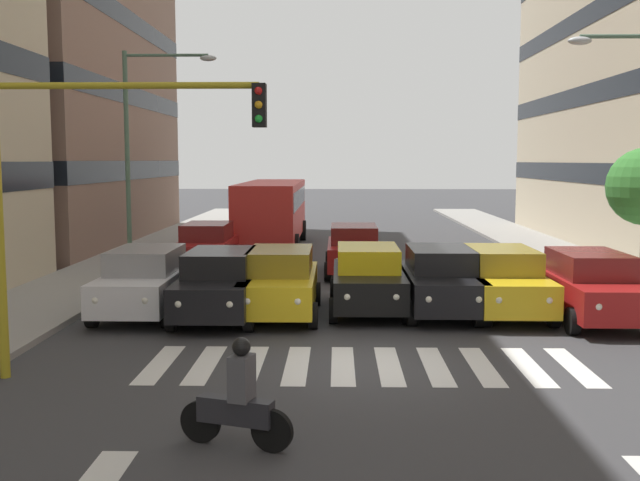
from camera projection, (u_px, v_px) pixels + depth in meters
ground_plane at (366, 365)px, 14.51m from camera, size 180.00×180.00×0.00m
crosswalk_markings at (366, 365)px, 14.51m from camera, size 8.55×2.80×0.01m
car_0 at (591, 286)px, 18.43m from camera, size 2.02×4.44×1.72m
car_1 at (503, 281)px, 19.20m from camera, size 2.02×4.44×1.72m
car_2 at (440, 280)px, 19.31m from camera, size 2.02×4.44×1.72m
car_3 at (368, 278)px, 19.60m from camera, size 2.02×4.44×1.72m
car_4 at (280, 282)px, 19.07m from camera, size 2.02×4.44×1.72m
car_5 at (220, 284)px, 18.73m from camera, size 2.02×4.44×1.72m
car_6 at (145, 281)px, 19.17m from camera, size 2.02×4.44×1.72m
car_row2_0 at (354, 249)px, 26.01m from camera, size 2.02×4.44×1.72m
car_row2_1 at (207, 246)px, 26.90m from camera, size 2.02×4.44×1.72m
bus_behind_traffic at (273, 207)px, 33.97m from camera, size 2.78×10.50×3.00m
motorcycle_with_rider at (238, 402)px, 10.30m from camera, size 1.65×0.62×1.57m
traffic_light_gantry at (76, 174)px, 13.27m from camera, size 4.95×0.36×5.50m
street_lamp_right at (142, 138)px, 25.07m from camera, size 3.17×0.28×7.48m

